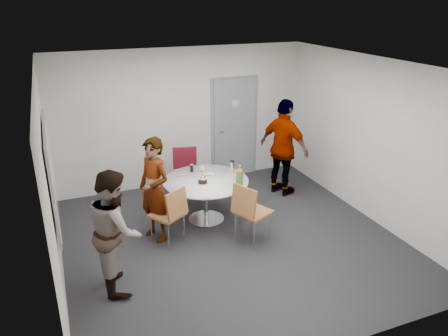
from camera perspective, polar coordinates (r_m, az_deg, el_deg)
name	(u,v)px	position (r m, az deg, el deg)	size (l,w,h in m)	color
floor	(231,240)	(6.96, 0.98, -9.36)	(5.00, 5.00, 0.00)	black
ceiling	(233,66)	(6.03, 1.15, 13.22)	(5.00, 5.00, 0.00)	silver
wall_back	(182,118)	(8.61, -5.47, 6.53)	(5.00, 5.00, 0.00)	silver
wall_left	(50,186)	(5.93, -21.83, -2.14)	(5.00, 5.00, 0.00)	silver
wall_right	(371,140)	(7.65, 18.62, 3.51)	(5.00, 5.00, 0.00)	silver
wall_front	(333,244)	(4.40, 14.02, -9.60)	(5.00, 5.00, 0.00)	silver
door	(234,128)	(9.05, 1.34, 5.23)	(1.02, 0.17, 2.12)	gray
whiteboard	(51,172)	(6.07, -21.64, -0.52)	(0.04, 1.90, 1.25)	gray
table	(208,185)	(7.25, -2.10, -2.28)	(1.42, 1.42, 1.09)	white
chair_near_left	(171,211)	(6.64, -6.88, -5.58)	(0.62, 0.63, 0.92)	brown
chair_near_right	(249,208)	(6.59, 3.29, -5.27)	(0.65, 0.63, 0.98)	brown
chair_far	(186,168)	(8.12, -5.03, 0.02)	(0.55, 0.59, 0.98)	maroon
person_main	(154,190)	(6.73, -9.09, -2.85)	(0.60, 0.40, 1.65)	#A5C6EA
person_left	(116,230)	(5.74, -13.98, -7.89)	(0.79, 0.62, 1.63)	white
person_right	(284,148)	(8.23, 7.83, 2.60)	(1.08, 0.45, 1.85)	black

